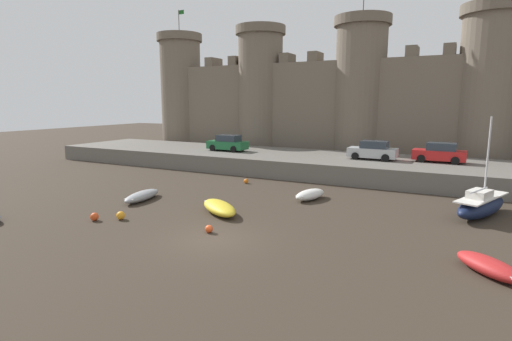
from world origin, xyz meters
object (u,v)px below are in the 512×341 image
(mooring_buoy_near_channel, at_px, (246,181))
(mooring_buoy_off_centre, at_px, (209,229))
(mooring_buoy_near_shore, at_px, (94,217))
(car_quay_centre_west, at_px, (228,143))
(rowboat_foreground_centre, at_px, (142,196))
(rowboat_midflat_centre, at_px, (310,194))
(rowboat_midflat_left, at_px, (219,207))
(sailboat_foreground_left, at_px, (481,205))
(mooring_buoy_mid_mud, at_px, (121,216))
(car_quay_east, at_px, (373,151))
(rowboat_foreground_right, at_px, (489,266))
(car_quay_west, at_px, (440,153))

(mooring_buoy_near_channel, distance_m, mooring_buoy_off_centre, 12.44)
(mooring_buoy_near_shore, height_order, car_quay_centre_west, car_quay_centre_west)
(mooring_buoy_near_shore, relative_size, mooring_buoy_off_centre, 1.14)
(rowboat_foreground_centre, bearing_deg, rowboat_midflat_centre, 28.18)
(rowboat_midflat_left, distance_m, mooring_buoy_near_shore, 6.96)
(rowboat_midflat_left, distance_m, sailboat_foreground_left, 15.14)
(mooring_buoy_mid_mud, distance_m, mooring_buoy_off_centre, 5.69)
(rowboat_midflat_left, relative_size, sailboat_foreground_left, 0.66)
(rowboat_midflat_left, relative_size, mooring_buoy_near_channel, 9.98)
(car_quay_east, bearing_deg, rowboat_midflat_left, -109.41)
(sailboat_foreground_left, bearing_deg, rowboat_foreground_right, -89.88)
(car_quay_west, bearing_deg, car_quay_east, -170.32)
(sailboat_foreground_left, xyz_separation_m, mooring_buoy_off_centre, (-12.25, -9.67, -0.47))
(rowboat_midflat_left, relative_size, mooring_buoy_near_shore, 8.32)
(sailboat_foreground_left, xyz_separation_m, car_quay_east, (-8.07, 9.56, 1.67))
(mooring_buoy_near_shore, relative_size, car_quay_east, 0.11)
(rowboat_midflat_centre, xyz_separation_m, car_quay_west, (7.26, 11.22, 1.97))
(mooring_buoy_mid_mud, bearing_deg, rowboat_midflat_left, 40.49)
(rowboat_foreground_centre, height_order, car_quay_west, car_quay_west)
(rowboat_midflat_centre, relative_size, rowboat_foreground_right, 1.06)
(rowboat_foreground_right, height_order, rowboat_midflat_left, rowboat_midflat_left)
(mooring_buoy_near_shore, xyz_separation_m, mooring_buoy_off_centre, (6.81, 1.20, -0.03))
(mooring_buoy_near_channel, height_order, mooring_buoy_off_centre, mooring_buoy_off_centre)
(rowboat_foreground_centre, xyz_separation_m, rowboat_midflat_left, (6.33, -0.33, 0.05))
(rowboat_midflat_centre, bearing_deg, car_quay_west, 57.11)
(mooring_buoy_near_channel, bearing_deg, mooring_buoy_near_shore, -101.11)
(mooring_buoy_near_shore, distance_m, car_quay_centre_west, 20.36)
(rowboat_foreground_centre, xyz_separation_m, car_quay_east, (11.97, 15.66, 2.02))
(car_quay_centre_west, height_order, car_quay_east, same)
(rowboat_midflat_centre, height_order, rowboat_foreground_right, rowboat_midflat_centre)
(rowboat_midflat_left, height_order, sailboat_foreground_left, sailboat_foreground_left)
(mooring_buoy_mid_mud, xyz_separation_m, car_quay_west, (15.11, 20.49, 2.10))
(rowboat_foreground_right, relative_size, sailboat_foreground_left, 0.50)
(car_quay_west, bearing_deg, mooring_buoy_mid_mud, -126.39)
(mooring_buoy_near_channel, bearing_deg, sailboat_foreground_left, -6.95)
(rowboat_midflat_left, xyz_separation_m, car_quay_west, (10.88, 16.88, 1.97))
(rowboat_midflat_centre, xyz_separation_m, car_quay_east, (2.01, 10.33, 1.97))
(mooring_buoy_near_shore, bearing_deg, sailboat_foreground_left, 29.71)
(mooring_buoy_mid_mud, height_order, car_quay_east, car_quay_east)
(rowboat_foreground_right, relative_size, mooring_buoy_near_shore, 6.26)
(mooring_buoy_near_channel, height_order, car_quay_centre_west, car_quay_centre_west)
(car_quay_centre_west, bearing_deg, rowboat_midflat_left, -60.32)
(rowboat_midflat_centre, relative_size, sailboat_foreground_left, 0.53)
(mooring_buoy_near_channel, distance_m, car_quay_east, 11.53)
(mooring_buoy_mid_mud, relative_size, car_quay_east, 0.11)
(rowboat_midflat_centre, relative_size, mooring_buoy_near_shore, 6.64)
(rowboat_foreground_right, distance_m, rowboat_foreground_centre, 20.25)
(rowboat_midflat_left, bearing_deg, car_quay_west, 57.21)
(mooring_buoy_off_centre, xyz_separation_m, car_quay_centre_west, (-10.29, 18.75, 2.14))
(mooring_buoy_near_channel, relative_size, mooring_buoy_near_shore, 0.83)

